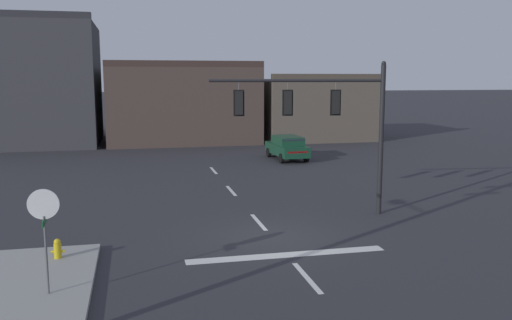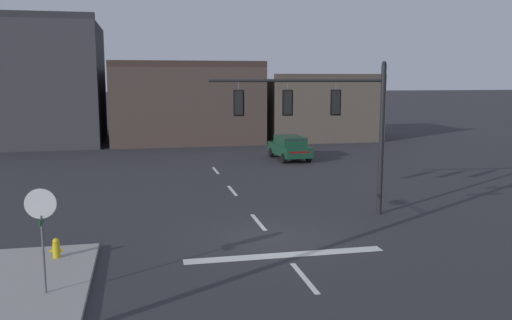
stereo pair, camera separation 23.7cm
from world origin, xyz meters
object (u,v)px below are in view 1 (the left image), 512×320
(car_lot_nearside, at_px, (287,147))
(stop_sign, at_px, (44,216))
(fire_hydrant, at_px, (58,252))
(signal_mast_near_side, at_px, (325,113))

(car_lot_nearside, bearing_deg, stop_sign, -120.11)
(stop_sign, distance_m, fire_hydrant, 3.33)
(fire_hydrant, bearing_deg, stop_sign, -87.42)
(signal_mast_near_side, bearing_deg, stop_sign, -146.05)
(fire_hydrant, bearing_deg, signal_mast_near_side, 20.72)
(signal_mast_near_side, distance_m, stop_sign, 11.76)
(car_lot_nearside, xyz_separation_m, fire_hydrant, (-12.45, -18.46, -0.53))
(signal_mast_near_side, xyz_separation_m, fire_hydrant, (-9.74, -3.69, -3.80))
(stop_sign, relative_size, car_lot_nearside, 0.63)
(stop_sign, bearing_deg, car_lot_nearside, 59.89)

